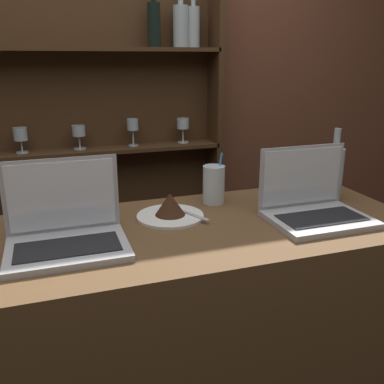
{
  "coord_description": "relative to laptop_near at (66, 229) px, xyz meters",
  "views": [
    {
      "loc": [
        -0.27,
        -0.84,
        1.53
      ],
      "look_at": [
        0.13,
        0.32,
        1.14
      ],
      "focal_mm": 40.0,
      "sensor_mm": 36.0,
      "label": 1
    }
  ],
  "objects": [
    {
      "name": "bar_counter",
      "position": [
        0.25,
        0.02,
        -0.57
      ],
      "size": [
        1.65,
        0.59,
        1.04
      ],
      "color": "brown",
      "rests_on": "ground_plane"
    },
    {
      "name": "back_wall",
      "position": [
        0.25,
        1.2,
        0.26
      ],
      "size": [
        7.0,
        0.06,
        2.7
      ],
      "color": "brown",
      "rests_on": "ground_plane"
    },
    {
      "name": "back_shelf",
      "position": [
        0.14,
        1.12,
        -0.06
      ],
      "size": [
        1.48,
        0.18,
        1.96
      ],
      "color": "#472D19",
      "rests_on": "ground_plane"
    },
    {
      "name": "laptop_near",
      "position": [
        0.0,
        0.0,
        0.0
      ],
      "size": [
        0.31,
        0.23,
        0.23
      ],
      "color": "#ADADB2",
      "rests_on": "bar_counter"
    },
    {
      "name": "laptop_far",
      "position": [
        0.75,
        -0.03,
        -0.0
      ],
      "size": [
        0.31,
        0.23,
        0.22
      ],
      "color": "#ADADB2",
      "rests_on": "bar_counter"
    },
    {
      "name": "cake_plate",
      "position": [
        0.32,
        0.12,
        -0.02
      ],
      "size": [
        0.21,
        0.21,
        0.08
      ],
      "color": "white",
      "rests_on": "bar_counter"
    },
    {
      "name": "water_glass",
      "position": [
        0.51,
        0.21,
        0.02
      ],
      "size": [
        0.08,
        0.08,
        0.18
      ],
      "color": "silver",
      "rests_on": "bar_counter"
    },
    {
      "name": "wine_bottle_clear",
      "position": [
        0.93,
        0.12,
        0.05
      ],
      "size": [
        0.07,
        0.07,
        0.25
      ],
      "color": "#B2C1C6",
      "rests_on": "bar_counter"
    }
  ]
}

